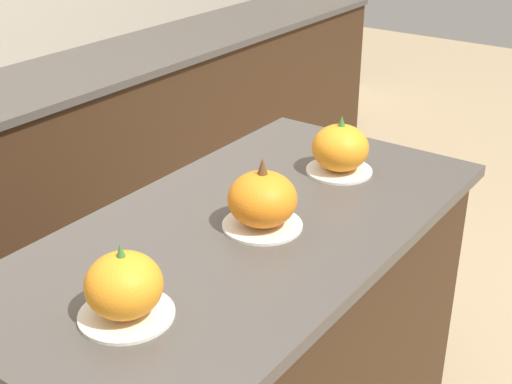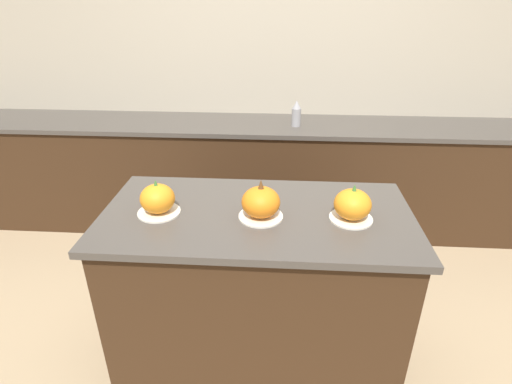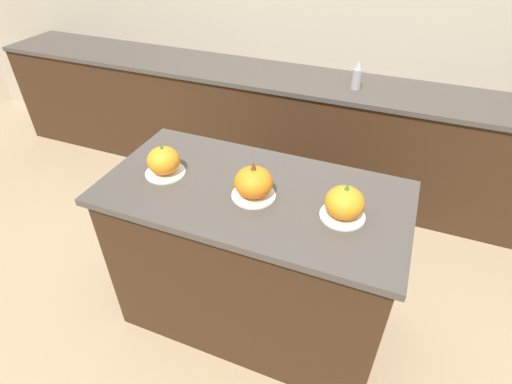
# 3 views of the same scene
# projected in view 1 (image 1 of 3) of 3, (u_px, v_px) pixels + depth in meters

# --- Properties ---
(kitchen_island) EXTENTS (1.47, 0.75, 0.95)m
(kitchen_island) POSITION_uv_depth(u_px,v_px,m) (247.00, 371.00, 2.04)
(kitchen_island) COLOR #382314
(kitchen_island) RESTS_ON ground_plane
(pumpkin_cake_left) EXTENTS (0.20, 0.20, 0.17)m
(pumpkin_cake_left) POSITION_uv_depth(u_px,v_px,m) (124.00, 288.00, 1.45)
(pumpkin_cake_left) COLOR silver
(pumpkin_cake_left) RESTS_ON kitchen_island
(pumpkin_cake_center) EXTENTS (0.21, 0.21, 0.19)m
(pumpkin_cake_center) POSITION_uv_depth(u_px,v_px,m) (262.00, 201.00, 1.79)
(pumpkin_cake_center) COLOR silver
(pumpkin_cake_center) RESTS_ON kitchen_island
(pumpkin_cake_right) EXTENTS (0.20, 0.20, 0.18)m
(pumpkin_cake_right) POSITION_uv_depth(u_px,v_px,m) (340.00, 149.00, 2.10)
(pumpkin_cake_right) COLOR silver
(pumpkin_cake_right) RESTS_ON kitchen_island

